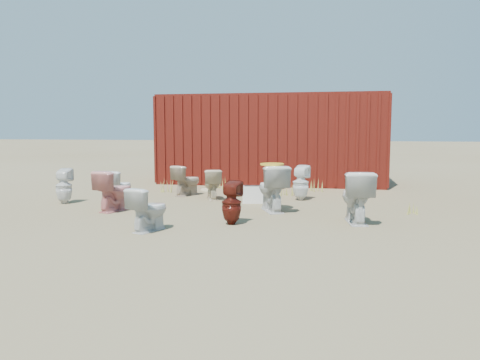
% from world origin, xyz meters
% --- Properties ---
extents(ground, '(100.00, 100.00, 0.00)m').
position_xyz_m(ground, '(0.00, 0.00, 0.00)').
color(ground, brown).
rests_on(ground, ground).
extents(shipping_container, '(6.00, 2.40, 2.40)m').
position_xyz_m(shipping_container, '(0.00, 5.20, 1.20)').
color(shipping_container, '#54160E').
rests_on(shipping_container, ground).
extents(toilet_front_a, '(0.47, 0.69, 0.65)m').
position_xyz_m(toilet_front_a, '(-2.58, 0.93, 0.33)').
color(toilet_front_a, white).
rests_on(toilet_front_a, ground).
extents(toilet_front_pink, '(0.63, 0.83, 0.75)m').
position_xyz_m(toilet_front_pink, '(-2.21, -0.02, 0.37)').
color(toilet_front_pink, '#D7807C').
rests_on(toilet_front_pink, ground).
extents(toilet_front_c, '(0.57, 0.72, 0.65)m').
position_xyz_m(toilet_front_c, '(-0.95, -1.47, 0.32)').
color(toilet_front_c, silver).
rests_on(toilet_front_c, ground).
extents(toilet_front_maroon, '(0.34, 0.35, 0.68)m').
position_xyz_m(toilet_front_maroon, '(0.14, -0.77, 0.34)').
color(toilet_front_maroon, '#58170F').
rests_on(toilet_front_maroon, ground).
extents(toilet_front_e, '(0.59, 0.88, 0.84)m').
position_xyz_m(toilet_front_e, '(2.06, -0.26, 0.42)').
color(toilet_front_e, silver).
rests_on(toilet_front_e, ground).
extents(toilet_back_a, '(0.36, 0.37, 0.70)m').
position_xyz_m(toilet_back_a, '(-3.60, 0.58, 0.35)').
color(toilet_back_a, white).
rests_on(toilet_back_a, ground).
extents(toilet_back_beige_left, '(0.56, 0.72, 0.65)m').
position_xyz_m(toilet_back_beige_left, '(-0.83, 1.72, 0.32)').
color(toilet_back_beige_left, beige).
rests_on(toilet_back_beige_left, ground).
extents(toilet_back_beige_right, '(0.66, 0.77, 0.68)m').
position_xyz_m(toilet_back_beige_right, '(-1.53, 2.14, 0.34)').
color(toilet_back_beige_right, '#C3AA8E').
rests_on(toilet_back_beige_right, ground).
extents(toilet_back_yellowlid, '(0.76, 0.95, 0.85)m').
position_xyz_m(toilet_back_yellowlid, '(0.61, 0.53, 0.42)').
color(toilet_back_yellowlid, silver).
rests_on(toilet_back_yellowlid, ground).
extents(toilet_back_e, '(0.41, 0.42, 0.73)m').
position_xyz_m(toilet_back_e, '(1.03, 1.96, 0.37)').
color(toilet_back_e, white).
rests_on(toilet_back_e, ground).
extents(yellow_lid, '(0.43, 0.54, 0.02)m').
position_xyz_m(yellow_lid, '(0.61, 0.53, 0.86)').
color(yellow_lid, gold).
rests_on(yellow_lid, toilet_back_yellowlid).
extents(loose_tank, '(0.53, 0.29, 0.35)m').
position_xyz_m(loose_tank, '(0.15, 1.38, 0.17)').
color(loose_tank, white).
rests_on(loose_tank, ground).
extents(loose_lid_near, '(0.55, 0.61, 0.02)m').
position_xyz_m(loose_lid_near, '(0.10, 1.62, 0.01)').
color(loose_lid_near, tan).
rests_on(loose_lid_near, ground).
extents(loose_lid_far, '(0.47, 0.55, 0.02)m').
position_xyz_m(loose_lid_far, '(-1.31, 3.12, 0.01)').
color(loose_lid_far, beige).
rests_on(loose_lid_far, ground).
extents(weed_clump_a, '(0.36, 0.36, 0.30)m').
position_xyz_m(weed_clump_a, '(-2.14, 2.65, 0.15)').
color(weed_clump_a, '#9B9A3E').
rests_on(weed_clump_a, ground).
extents(weed_clump_b, '(0.32, 0.32, 0.25)m').
position_xyz_m(weed_clump_b, '(0.69, 2.52, 0.13)').
color(weed_clump_b, '#9B9A3E').
rests_on(weed_clump_b, ground).
extents(weed_clump_c, '(0.36, 0.36, 0.35)m').
position_xyz_m(weed_clump_c, '(2.16, 2.43, 0.18)').
color(weed_clump_c, '#9B9A3E').
rests_on(weed_clump_c, ground).
extents(weed_clump_d, '(0.30, 0.30, 0.30)m').
position_xyz_m(weed_clump_d, '(-1.03, 3.46, 0.15)').
color(weed_clump_d, '#9B9A3E').
rests_on(weed_clump_d, ground).
extents(weed_clump_e, '(0.34, 0.34, 0.29)m').
position_xyz_m(weed_clump_e, '(1.33, 3.39, 0.14)').
color(weed_clump_e, '#9B9A3E').
rests_on(weed_clump_e, ground).
extents(weed_clump_f, '(0.28, 0.28, 0.21)m').
position_xyz_m(weed_clump_f, '(3.06, 0.72, 0.11)').
color(weed_clump_f, '#9B9A3E').
rests_on(weed_clump_f, ground).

